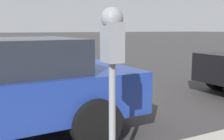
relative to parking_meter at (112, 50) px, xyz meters
The scene contains 1 object.
parking_meter is the anchor object (origin of this frame).
Camera 1 is at (-4.55, 0.20, 1.47)m, focal length 42.00 mm.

